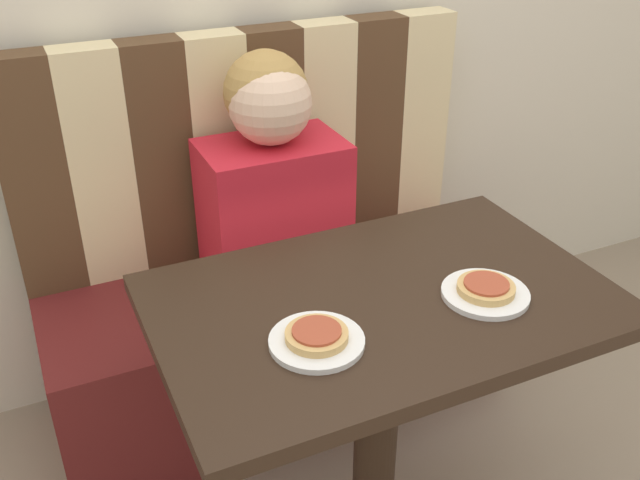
# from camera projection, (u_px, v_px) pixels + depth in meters

# --- Properties ---
(booth_seat) EXTENTS (1.34, 0.52, 0.46)m
(booth_seat) POSITION_uv_depth(u_px,v_px,m) (278.00, 337.00, 2.19)
(booth_seat) COLOR #5B1919
(booth_seat) RESTS_ON ground_plane
(booth_backrest) EXTENTS (1.34, 0.10, 0.66)m
(booth_backrest) POSITION_uv_depth(u_px,v_px,m) (246.00, 144.00, 2.09)
(booth_backrest) COLOR #4C331E
(booth_backrest) RESTS_ON booth_seat
(dining_table) EXTENTS (0.93, 0.61, 0.76)m
(dining_table) POSITION_uv_depth(u_px,v_px,m) (380.00, 343.00, 1.51)
(dining_table) COLOR black
(dining_table) RESTS_ON ground_plane
(person) EXTENTS (0.38, 0.26, 0.65)m
(person) POSITION_uv_depth(u_px,v_px,m) (272.00, 173.00, 1.93)
(person) COLOR red
(person) RESTS_ON booth_seat
(plate_left) EXTENTS (0.18, 0.18, 0.01)m
(plate_left) POSITION_uv_depth(u_px,v_px,m) (317.00, 341.00, 1.31)
(plate_left) COLOR white
(plate_left) RESTS_ON dining_table
(plate_right) EXTENTS (0.18, 0.18, 0.01)m
(plate_right) POSITION_uv_depth(u_px,v_px,m) (485.00, 294.00, 1.45)
(plate_right) COLOR white
(plate_right) RESTS_ON dining_table
(pizza_left) EXTENTS (0.12, 0.12, 0.02)m
(pizza_left) POSITION_uv_depth(u_px,v_px,m) (317.00, 335.00, 1.30)
(pizza_left) COLOR tan
(pizza_left) RESTS_ON plate_left
(pizza_right) EXTENTS (0.12, 0.12, 0.02)m
(pizza_right) POSITION_uv_depth(u_px,v_px,m) (486.00, 287.00, 1.44)
(pizza_right) COLOR tan
(pizza_right) RESTS_ON plate_right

